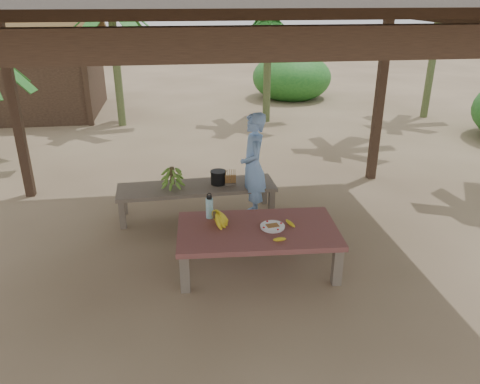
{
  "coord_description": "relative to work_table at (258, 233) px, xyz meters",
  "views": [
    {
      "loc": [
        -0.45,
        -4.84,
        2.95
      ],
      "look_at": [
        0.23,
        0.13,
        0.8
      ],
      "focal_mm": 35.0,
      "sensor_mm": 36.0,
      "label": 1
    }
  ],
  "objects": [
    {
      "name": "ground",
      "position": [
        -0.38,
        0.24,
        -0.43
      ],
      "size": [
        80.0,
        80.0,
        0.0
      ],
      "primitive_type": "plane",
      "color": "brown",
      "rests_on": "ground"
    },
    {
      "name": "pavilion",
      "position": [
        -0.39,
        0.22,
        2.34
      ],
      "size": [
        6.6,
        5.6,
        2.95
      ],
      "color": "black",
      "rests_on": "ground"
    },
    {
      "name": "work_table",
      "position": [
        0.0,
        0.0,
        0.0
      ],
      "size": [
        1.85,
        1.1,
        0.5
      ],
      "rotation": [
        0.0,
        0.0,
        -0.05
      ],
      "color": "brown",
      "rests_on": "ground"
    },
    {
      "name": "bench",
      "position": [
        -0.61,
        1.47,
        -0.04
      ],
      "size": [
        2.22,
        0.7,
        0.45
      ],
      "rotation": [
        0.0,
        0.0,
        0.04
      ],
      "color": "brown",
      "rests_on": "ground"
    },
    {
      "name": "ripe_banana_bunch",
      "position": [
        -0.48,
        0.15,
        0.16
      ],
      "size": [
        0.32,
        0.28,
        0.18
      ],
      "primitive_type": null,
      "rotation": [
        0.0,
        0.0,
        0.1
      ],
      "color": "yellow",
      "rests_on": "work_table"
    },
    {
      "name": "plate",
      "position": [
        0.17,
        -0.02,
        0.08
      ],
      "size": [
        0.28,
        0.28,
        0.04
      ],
      "color": "white",
      "rests_on": "work_table"
    },
    {
      "name": "loose_banana_front",
      "position": [
        0.18,
        -0.32,
        0.09
      ],
      "size": [
        0.17,
        0.08,
        0.04
      ],
      "primitive_type": "ellipsoid",
      "rotation": [
        0.0,
        0.0,
        1.82
      ],
      "color": "yellow",
      "rests_on": "work_table"
    },
    {
      "name": "loose_banana_side",
      "position": [
        0.38,
        0.03,
        0.09
      ],
      "size": [
        0.1,
        0.17,
        0.04
      ],
      "primitive_type": "ellipsoid",
      "rotation": [
        0.0,
        0.0,
        0.39
      ],
      "color": "yellow",
      "rests_on": "work_table"
    },
    {
      "name": "water_flask",
      "position": [
        -0.52,
        0.35,
        0.2
      ],
      "size": [
        0.09,
        0.09,
        0.32
      ],
      "color": "#3EA7C3",
      "rests_on": "work_table"
    },
    {
      "name": "green_banana_stalk",
      "position": [
        -0.94,
        1.46,
        0.17
      ],
      "size": [
        0.29,
        0.29,
        0.32
      ],
      "primitive_type": null,
      "rotation": [
        0.0,
        0.0,
        0.04
      ],
      "color": "#598C2D",
      "rests_on": "bench"
    },
    {
      "name": "cooking_pot",
      "position": [
        -0.3,
        1.51,
        0.11
      ],
      "size": [
        0.22,
        0.22,
        0.18
      ],
      "primitive_type": "cylinder",
      "color": "black",
      "rests_on": "bench"
    },
    {
      "name": "skewer_rack",
      "position": [
        -0.14,
        1.44,
        0.14
      ],
      "size": [
        0.18,
        0.09,
        0.24
      ],
      "primitive_type": null,
      "rotation": [
        0.0,
        0.0,
        0.04
      ],
      "color": "#A57F47",
      "rests_on": "bench"
    },
    {
      "name": "woman",
      "position": [
        0.16,
        1.32,
        0.32
      ],
      "size": [
        0.37,
        0.55,
        1.5
      ],
      "primitive_type": "imported",
      "rotation": [
        0.0,
        0.0,
        -1.59
      ],
      "color": "#78A2E4",
      "rests_on": "ground"
    },
    {
      "name": "hut",
      "position": [
        -4.88,
        8.24,
        0.67
      ],
      "size": [
        4.4,
        3.43,
        2.85
      ],
      "color": "black",
      "rests_on": "ground"
    },
    {
      "name": "banana_plant_n",
      "position": [
        1.34,
        6.53,
        1.76
      ],
      "size": [
        1.8,
        1.8,
        2.67
      ],
      "color": "#596638",
      "rests_on": "ground"
    },
    {
      "name": "banana_plant_nw",
      "position": [
        -2.15,
        6.64,
        2.13
      ],
      "size": [
        1.8,
        1.8,
        3.05
      ],
      "color": "#596638",
      "rests_on": "ground"
    }
  ]
}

